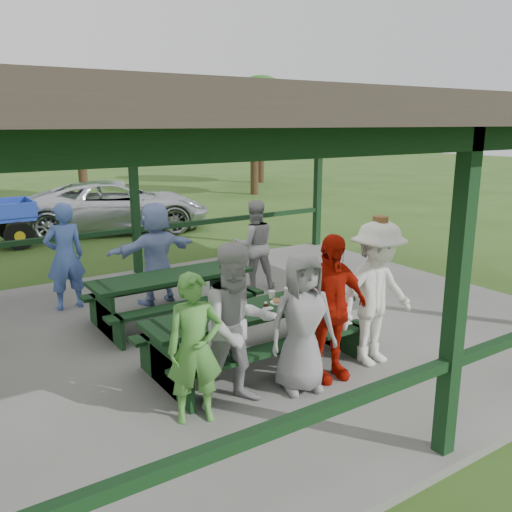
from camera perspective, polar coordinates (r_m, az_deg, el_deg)
ground at (r=8.33m, az=-2.36°, el=-8.20°), size 90.00×90.00×0.00m
concrete_slab at (r=8.31m, az=-2.36°, el=-7.88°), size 10.00×8.00×0.10m
pavilion_structure at (r=7.72m, az=-2.60°, el=14.15°), size 10.60×8.60×3.24m
picnic_table_near at (r=6.95m, az=-0.32°, el=-7.62°), size 2.82×1.39×0.75m
picnic_table_far at (r=8.53m, az=-8.78°, el=-3.74°), size 2.50×1.39×0.75m
table_setting at (r=6.98m, az=0.97°, el=-4.92°), size 2.27×0.45×0.10m
contestant_green at (r=5.62m, az=-6.46°, el=-9.65°), size 0.67×0.55×1.58m
contestant_grey_left at (r=5.84m, az=-1.92°, el=-7.38°), size 0.98×0.81×1.82m
contestant_grey_mid at (r=6.22m, az=4.89°, el=-7.02°), size 0.90×0.70×1.63m
contestant_red at (r=6.50m, az=7.73°, el=-5.43°), size 1.09×0.55×1.79m
contestant_white_fedora at (r=7.00m, az=12.55°, el=-3.86°), size 1.22×0.72×1.92m
spectator_lblue at (r=9.36m, az=-10.49°, el=0.33°), size 1.67×0.67×1.75m
spectator_blue at (r=9.43m, az=-19.48°, el=-0.03°), size 0.67×0.46×1.79m
spectator_grey at (r=10.03m, az=-0.19°, el=1.20°), size 0.96×0.85×1.66m
pickup_truck at (r=16.55m, az=-14.33°, el=5.13°), size 5.83×3.99×1.48m
tree_mid at (r=23.58m, az=-18.19°, el=13.69°), size 3.16×3.16×4.94m
tree_right at (r=24.32m, az=-0.17°, el=14.27°), size 3.13×3.13×4.89m
tree_far_right at (r=29.29m, az=0.51°, el=15.04°), size 3.54×3.54×5.52m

